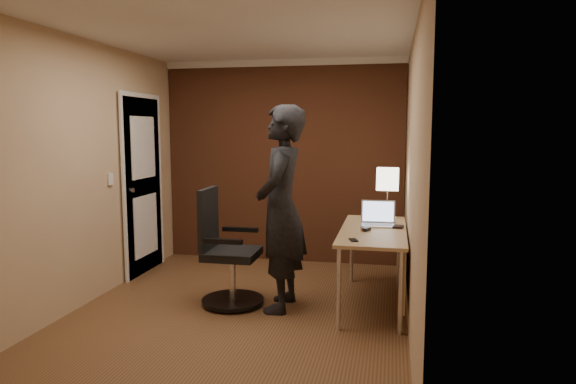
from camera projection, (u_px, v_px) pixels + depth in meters
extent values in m
plane|color=brown|center=(238.00, 313.00, 4.65)|extent=(4.00, 4.00, 0.00)
plane|color=white|center=(235.00, 29.00, 4.35)|extent=(4.00, 4.00, 0.00)
plane|color=tan|center=(284.00, 162.00, 6.44)|extent=(3.00, 0.00, 3.00)
plane|color=tan|center=(117.00, 212.00, 2.55)|extent=(3.00, 0.00, 3.00)
plane|color=tan|center=(83.00, 173.00, 4.80)|extent=(0.00, 4.00, 4.00)
plane|color=tan|center=(412.00, 179.00, 4.20)|extent=(0.00, 4.00, 4.00)
cube|color=brown|center=(283.00, 162.00, 6.42)|extent=(2.98, 0.06, 2.50)
cube|color=silver|center=(283.00, 63.00, 6.26)|extent=(3.00, 0.08, 0.08)
cube|color=silver|center=(80.00, 40.00, 4.64)|extent=(0.08, 4.00, 0.08)
cube|color=silver|center=(411.00, 27.00, 4.06)|extent=(0.08, 4.00, 0.08)
cube|color=silver|center=(142.00, 187.00, 5.89)|extent=(0.05, 0.82, 2.02)
cube|color=silver|center=(143.00, 187.00, 5.89)|extent=(0.02, 0.92, 2.12)
cylinder|color=silver|center=(131.00, 190.00, 5.56)|extent=(0.05, 0.05, 0.05)
cube|color=silver|center=(110.00, 179.00, 5.24)|extent=(0.02, 0.08, 0.12)
cube|color=tan|center=(373.00, 231.00, 4.80)|extent=(0.60, 1.50, 0.03)
cube|color=tan|center=(403.00, 262.00, 4.77)|extent=(0.02, 1.38, 0.54)
cylinder|color=silver|center=(339.00, 289.00, 4.22)|extent=(0.04, 0.04, 0.70)
cylinder|color=silver|center=(352.00, 250.00, 5.56)|extent=(0.04, 0.04, 0.70)
cylinder|color=silver|center=(401.00, 293.00, 4.12)|extent=(0.04, 0.04, 0.70)
cylinder|color=silver|center=(399.00, 253.00, 5.46)|extent=(0.04, 0.04, 0.70)
cube|color=silver|center=(387.00, 219.00, 5.27)|extent=(0.11, 0.11, 0.01)
cylinder|color=silver|center=(387.00, 204.00, 5.25)|extent=(0.01, 0.01, 0.30)
cube|color=white|center=(388.00, 179.00, 5.21)|extent=(0.22, 0.22, 0.22)
cube|color=silver|center=(378.00, 225.00, 4.95)|extent=(0.33, 0.24, 0.01)
cube|color=silver|center=(378.00, 211.00, 5.05)|extent=(0.33, 0.06, 0.22)
cube|color=#B2CCF2|center=(378.00, 211.00, 5.04)|extent=(0.30, 0.05, 0.19)
cube|color=gray|center=(378.00, 224.00, 4.94)|extent=(0.28, 0.14, 0.00)
cube|color=black|center=(366.00, 229.00, 4.71)|extent=(0.09, 0.12, 0.03)
cube|color=black|center=(353.00, 240.00, 4.29)|extent=(0.09, 0.13, 0.01)
cube|color=black|center=(398.00, 227.00, 4.85)|extent=(0.11, 0.13, 0.02)
cylinder|color=black|center=(233.00, 300.00, 4.87)|extent=(0.59, 0.59, 0.03)
cylinder|color=silver|center=(233.00, 278.00, 4.85)|extent=(0.06, 0.06, 0.44)
cube|color=black|center=(232.00, 254.00, 4.82)|extent=(0.49, 0.49, 0.07)
cube|color=black|center=(208.00, 219.00, 4.82)|extent=(0.06, 0.44, 0.58)
cube|color=black|center=(240.00, 229.00, 5.06)|extent=(0.36, 0.06, 0.04)
cube|color=black|center=(223.00, 241.00, 4.53)|extent=(0.36, 0.06, 0.04)
imported|color=black|center=(281.00, 209.00, 4.67)|extent=(0.45, 0.69, 1.88)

